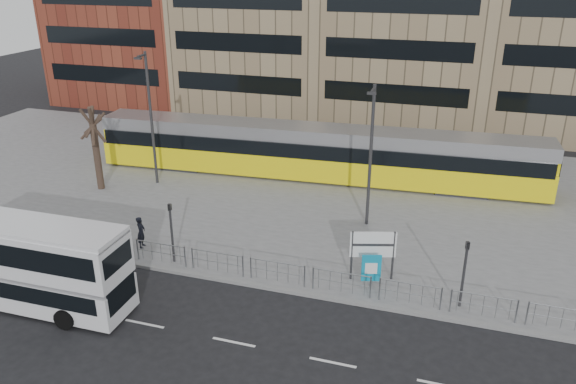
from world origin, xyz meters
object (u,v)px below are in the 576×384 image
(station_sign, at_px, (373,247))
(pedestrian, at_px, (141,232))
(traffic_light_east, at_px, (465,266))
(lamp_post_west, at_px, (150,114))
(tram, at_px, (315,152))
(traffic_light_west, at_px, (171,225))
(lamp_post_east, at_px, (371,151))
(double_decker_bus, at_px, (19,259))
(ad_panel, at_px, (371,268))
(bare_tree, at_px, (90,103))

(station_sign, height_order, pedestrian, station_sign)
(pedestrian, relative_size, traffic_light_east, 0.54)
(station_sign, xyz_separation_m, lamp_post_west, (-15.72, 7.77, 3.00))
(tram, xyz_separation_m, traffic_light_west, (-3.56, -13.37, 0.19))
(station_sign, distance_m, lamp_post_east, 6.43)
(double_decker_bus, bearing_deg, traffic_light_west, 46.52)
(pedestrian, relative_size, lamp_post_east, 0.21)
(traffic_light_west, bearing_deg, station_sign, 5.53)
(ad_panel, distance_m, lamp_post_east, 7.40)
(double_decker_bus, relative_size, station_sign, 4.06)
(bare_tree, bearing_deg, traffic_light_west, -38.03)
(tram, distance_m, traffic_light_east, 16.49)
(double_decker_bus, bearing_deg, lamp_post_east, 42.36)
(station_sign, xyz_separation_m, traffic_light_west, (-9.55, -1.33, 0.29))
(double_decker_bus, height_order, tram, double_decker_bus)
(traffic_light_east, bearing_deg, lamp_post_west, 138.46)
(station_sign, distance_m, pedestrian, 11.90)
(lamp_post_west, relative_size, lamp_post_east, 1.09)
(pedestrian, xyz_separation_m, traffic_light_east, (15.88, -0.62, 1.13))
(ad_panel, height_order, pedestrian, pedestrian)
(lamp_post_west, xyz_separation_m, bare_tree, (-2.96, -1.96, 0.96))
(station_sign, relative_size, lamp_post_east, 0.31)
(double_decker_bus, height_order, lamp_post_west, lamp_post_west)
(station_sign, distance_m, traffic_light_west, 9.65)
(double_decker_bus, xyz_separation_m, bare_tree, (-4.55, 12.07, 3.66))
(tram, xyz_separation_m, station_sign, (5.99, -12.03, -0.10))
(tram, distance_m, ad_panel, 14.17)
(tram, relative_size, traffic_light_west, 9.75)
(traffic_light_west, height_order, lamp_post_west, lamp_post_west)
(double_decker_bus, distance_m, bare_tree, 13.41)
(ad_panel, bearing_deg, station_sign, 80.44)
(lamp_post_west, bearing_deg, ad_panel, -28.28)
(lamp_post_east, bearing_deg, pedestrian, -149.81)
(double_decker_bus, relative_size, lamp_post_east, 1.25)
(traffic_light_west, bearing_deg, ad_panel, 1.12)
(double_decker_bus, relative_size, pedestrian, 5.87)
(pedestrian, distance_m, lamp_post_west, 9.86)
(bare_tree, bearing_deg, tram, 26.14)
(pedestrian, bearing_deg, ad_panel, -105.00)
(tram, bearing_deg, traffic_light_east, -56.17)
(station_sign, bearing_deg, lamp_post_west, 136.84)
(traffic_light_east, distance_m, lamp_post_east, 8.91)
(lamp_post_east, bearing_deg, lamp_post_west, 171.96)
(ad_panel, xyz_separation_m, pedestrian, (-11.95, 0.29, -0.13))
(lamp_post_west, bearing_deg, pedestrian, -64.84)
(lamp_post_west, height_order, bare_tree, lamp_post_west)
(ad_panel, bearing_deg, bare_tree, 144.15)
(lamp_post_west, bearing_deg, lamp_post_east, -8.04)
(station_sign, xyz_separation_m, bare_tree, (-18.68, 5.81, 3.96))
(ad_panel, distance_m, lamp_post_west, 18.34)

